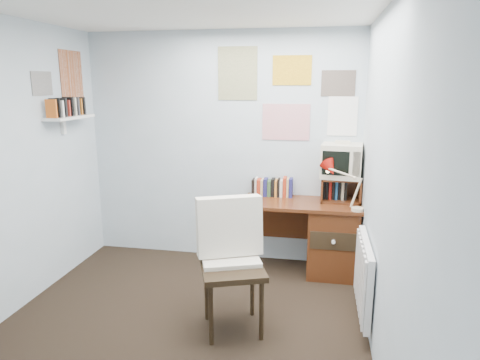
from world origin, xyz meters
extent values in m
plane|color=black|center=(0.00, 0.00, 0.00)|extent=(3.50, 3.50, 0.00)
cube|color=silver|center=(0.00, 1.75, 1.25)|extent=(3.00, 0.02, 2.50)
cube|color=silver|center=(1.50, 0.00, 1.25)|extent=(0.02, 3.50, 2.50)
cube|color=#542813|center=(0.90, 1.48, 0.74)|extent=(1.20, 0.55, 0.03)
cube|color=#542813|center=(1.23, 1.48, 0.36)|extent=(0.50, 0.50, 0.72)
cylinder|color=#542813|center=(0.34, 1.24, 0.36)|extent=(0.04, 0.04, 0.72)
cylinder|color=#542813|center=(0.34, 1.71, 0.36)|extent=(0.04, 0.04, 0.72)
cube|color=#542813|center=(0.65, 1.73, 0.42)|extent=(0.64, 0.02, 0.30)
cube|color=black|center=(0.42, 0.27, 0.52)|extent=(0.67, 0.66, 1.03)
cube|color=#A9120B|center=(1.44, 1.26, 0.97)|extent=(0.34, 0.31, 0.42)
cube|color=#542813|center=(1.29, 1.59, 0.89)|extent=(0.40, 0.30, 0.25)
cube|color=beige|center=(1.29, 1.61, 1.20)|extent=(0.44, 0.41, 0.38)
cube|color=#542813|center=(0.66, 1.66, 0.87)|extent=(0.60, 0.14, 0.22)
cube|color=white|center=(1.46, 0.55, 0.42)|extent=(0.09, 0.80, 0.60)
cube|color=white|center=(-1.40, 1.10, 1.62)|extent=(0.20, 0.62, 0.24)
cube|color=white|center=(0.70, 1.74, 1.85)|extent=(1.20, 0.01, 0.90)
cube|color=white|center=(-1.49, 1.10, 2.00)|extent=(0.01, 0.70, 0.60)
camera|label=1|loc=(1.06, -2.80, 1.96)|focal=32.00mm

